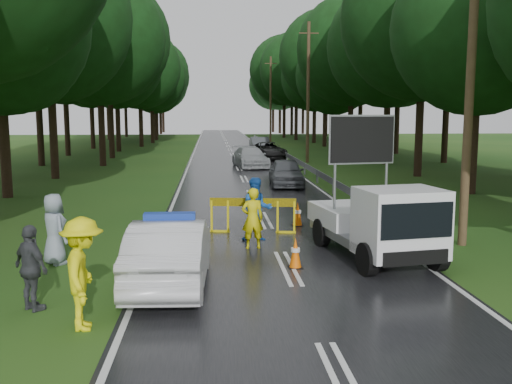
{
  "coord_description": "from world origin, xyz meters",
  "views": [
    {
      "loc": [
        -1.79,
        -13.12,
        3.72
      ],
      "look_at": [
        -0.46,
        3.87,
        1.3
      ],
      "focal_mm": 40.0,
      "sensor_mm": 36.0,
      "label": 1
    }
  ],
  "objects": [
    {
      "name": "police_sedan",
      "position": [
        -2.69,
        -1.17,
        0.72
      ],
      "size": [
        1.68,
        4.43,
        1.59
      ],
      "rotation": [
        0.0,
        0.0,
        3.11
      ],
      "color": "silver",
      "rests_on": "ground"
    },
    {
      "name": "civilian",
      "position": [
        -0.5,
        3.0,
        0.92
      ],
      "size": [
        0.91,
        0.72,
        1.84
      ],
      "primitive_type": "imported",
      "rotation": [
        0.0,
        0.0,
        0.02
      ],
      "color": "#1B55B0",
      "rests_on": "ground"
    },
    {
      "name": "queue_car_fourth",
      "position": [
        2.46,
        36.66,
        0.73
      ],
      "size": [
        1.64,
        4.47,
        1.46
      ],
      "primitive_type": "imported",
      "rotation": [
        0.0,
        0.0,
        0.02
      ],
      "color": "#414549",
      "rests_on": "ground"
    },
    {
      "name": "guardrail",
      "position": [
        3.7,
        29.67,
        0.55
      ],
      "size": [
        0.12,
        60.06,
        0.7
      ],
      "color": "gray",
      "rests_on": "ground"
    },
    {
      "name": "utility_pole_far",
      "position": [
        5.2,
        54.0,
        5.06
      ],
      "size": [
        1.4,
        0.24,
        10.0
      ],
      "color": "#4A3622",
      "rests_on": "ground"
    },
    {
      "name": "queue_car_third",
      "position": [
        2.6,
        30.66,
        0.68
      ],
      "size": [
        2.76,
        5.09,
        1.36
      ],
      "primitive_type": "imported",
      "rotation": [
        0.0,
        0.0,
        0.11
      ],
      "color": "black",
      "rests_on": "ground"
    },
    {
      "name": "cone_right",
      "position": [
        2.99,
        2.27,
        0.31
      ],
      "size": [
        0.31,
        0.31,
        0.65
      ],
      "color": "black",
      "rests_on": "ground"
    },
    {
      "name": "cone_far",
      "position": [
        0.99,
        5.0,
        0.39
      ],
      "size": [
        0.38,
        0.38,
        0.79
      ],
      "color": "black",
      "rests_on": "ground"
    },
    {
      "name": "barrier",
      "position": [
        -0.54,
        4.0,
        0.83
      ],
      "size": [
        2.62,
        0.45,
        1.09
      ],
      "rotation": [
        0.0,
        0.0,
        -0.15
      ],
      "color": "yellow",
      "rests_on": "ground"
    },
    {
      "name": "road",
      "position": [
        0.0,
        30.0,
        0.01
      ],
      "size": [
        7.0,
        140.0,
        0.02
      ],
      "primitive_type": "cube",
      "color": "black",
      "rests_on": "ground"
    },
    {
      "name": "officer",
      "position": [
        -0.7,
        2.0,
        0.84
      ],
      "size": [
        0.67,
        0.49,
        1.68
      ],
      "primitive_type": "imported",
      "rotation": [
        0.0,
        0.0,
        3.29
      ],
      "color": "yellow",
      "rests_on": "ground"
    },
    {
      "name": "work_truck",
      "position": [
        2.38,
        0.61,
        0.97
      ],
      "size": [
        2.67,
        4.74,
        3.58
      ],
      "rotation": [
        0.0,
        0.0,
        0.16
      ],
      "color": "gray",
      "rests_on": "ground"
    },
    {
      "name": "cone_near_left",
      "position": [
        -3.5,
        -1.0,
        0.33
      ],
      "size": [
        0.32,
        0.32,
        0.68
      ],
      "color": "black",
      "rests_on": "ground"
    },
    {
      "name": "ground",
      "position": [
        0.0,
        0.0,
        0.0
      ],
      "size": [
        160.0,
        160.0,
        0.0
      ],
      "primitive_type": "plane",
      "color": "#194614",
      "rests_on": "ground"
    },
    {
      "name": "cone_left_mid",
      "position": [
        -2.0,
        3.0,
        0.31
      ],
      "size": [
        0.31,
        0.31,
        0.65
      ],
      "color": "black",
      "rests_on": "ground"
    },
    {
      "name": "bystander_right",
      "position": [
        -5.64,
        0.84,
        0.87
      ],
      "size": [
        0.98,
        1.01,
        1.75
      ],
      "primitive_type": "imported",
      "rotation": [
        0.0,
        0.0,
        2.28
      ],
      "color": "#8894A3",
      "rests_on": "ground"
    },
    {
      "name": "utility_pole_mid",
      "position": [
        5.2,
        28.0,
        5.06
      ],
      "size": [
        1.4,
        0.24,
        10.0
      ],
      "color": "#4A3622",
      "rests_on": "ground"
    },
    {
      "name": "bystander_left",
      "position": [
        -4.0,
        -3.5,
        0.98
      ],
      "size": [
        0.88,
        1.34,
        1.95
      ],
      "primitive_type": "imported",
      "rotation": [
        0.0,
        0.0,
        1.7
      ],
      "color": "#F2EC0D",
      "rests_on": "ground"
    },
    {
      "name": "queue_car_second",
      "position": [
        0.8,
        24.66,
        0.68
      ],
      "size": [
        2.52,
        4.89,
        1.36
      ],
      "primitive_type": "imported",
      "rotation": [
        0.0,
        0.0,
        0.14
      ],
      "color": "#9DA1A5",
      "rests_on": "ground"
    },
    {
      "name": "queue_car_first",
      "position": [
        1.92,
        14.89,
        0.69
      ],
      "size": [
        1.89,
        4.16,
        1.39
      ],
      "primitive_type": "imported",
      "rotation": [
        0.0,
        0.0,
        -0.06
      ],
      "color": "#46494E",
      "rests_on": "ground"
    },
    {
      "name": "bystander_mid",
      "position": [
        -5.17,
        -2.5,
        0.82
      ],
      "size": [
        0.98,
        0.94,
        1.64
      ],
      "primitive_type": "imported",
      "rotation": [
        0.0,
        0.0,
        2.41
      ],
      "color": "#3B3C42",
      "rests_on": "ground"
    },
    {
      "name": "utility_pole_near",
      "position": [
        5.2,
        2.0,
        5.06
      ],
      "size": [
        1.4,
        0.24,
        10.0
      ],
      "color": "#4A3622",
      "rests_on": "ground"
    },
    {
      "name": "cone_center",
      "position": [
        0.18,
        0.0,
        0.36
      ],
      "size": [
        0.35,
        0.35,
        0.75
      ],
      "color": "black",
      "rests_on": "ground"
    }
  ]
}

